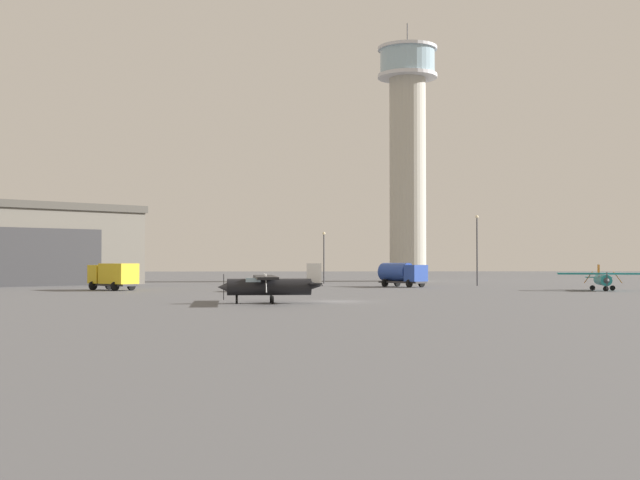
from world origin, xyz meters
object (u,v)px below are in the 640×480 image
object	(u,v)px
control_tower	(408,148)
light_post_east	(324,252)
car_silver	(251,285)
airplane_black	(270,285)
light_post_west	(477,244)
truck_box_yellow	(113,275)
truck_fuel_tanker_blue	(402,273)
airplane_teal	(603,278)

from	to	relation	value
control_tower	light_post_east	size ratio (longest dim) A/B	5.68
control_tower	car_silver	size ratio (longest dim) A/B	8.81
airplane_black	light_post_east	size ratio (longest dim) A/B	1.39
car_silver	airplane_black	bearing A→B (deg)	23.03
car_silver	light_post_west	size ratio (longest dim) A/B	0.52
light_post_east	truck_box_yellow	bearing A→B (deg)	-132.47
light_post_west	light_post_east	size ratio (longest dim) A/B	1.24
light_post_west	truck_fuel_tanker_blue	bearing A→B (deg)	-157.35
control_tower	car_silver	xyz separation A→B (m)	(-23.91, -46.86, -21.13)
light_post_east	airplane_black	bearing A→B (deg)	-96.93
truck_fuel_tanker_blue	car_silver	distance (m)	23.81
truck_box_yellow	airplane_black	bearing A→B (deg)	163.88
light_post_west	truck_box_yellow	bearing A→B (deg)	-161.32
airplane_teal	truck_box_yellow	size ratio (longest dim) A/B	1.55
control_tower	truck_box_yellow	xyz separation A→B (m)	(-39.47, -42.42, -20.16)
truck_box_yellow	light_post_west	xyz separation A→B (m)	(44.57, 15.07, 3.80)
car_silver	light_post_west	world-z (taller)	light_post_west
car_silver	truck_box_yellow	bearing A→B (deg)	-88.20
truck_box_yellow	car_silver	bearing A→B (deg)	-152.88
airplane_black	car_silver	size ratio (longest dim) A/B	2.16
car_silver	light_post_east	size ratio (longest dim) A/B	0.64
airplane_black	light_post_west	world-z (taller)	light_post_west
truck_box_yellow	car_silver	xyz separation A→B (m)	(15.56, -4.44, -0.97)
truck_fuel_tanker_blue	truck_box_yellow	bearing A→B (deg)	-112.21
control_tower	airplane_black	world-z (taller)	control_tower
control_tower	airplane_black	xyz separation A→B (m)	(-21.53, -72.47, -20.43)
control_tower	truck_box_yellow	world-z (taller)	control_tower
airplane_black	light_post_west	xyz separation A→B (m)	(26.63, 45.13, 4.07)
light_post_east	control_tower	bearing A→B (deg)	46.24
airplane_teal	truck_fuel_tanker_blue	world-z (taller)	truck_fuel_tanker_blue
truck_box_yellow	truck_fuel_tanker_blue	world-z (taller)	truck_fuel_tanker_blue
light_post_east	truck_fuel_tanker_blue	bearing A→B (deg)	-61.37
airplane_black	car_silver	distance (m)	25.74
car_silver	light_post_east	xyz separation A→B (m)	(9.35, 31.65, 3.81)
truck_box_yellow	control_tower	bearing A→B (deg)	-89.90
truck_fuel_tanker_blue	light_post_east	xyz separation A→B (m)	(-9.05, 16.57, 2.84)
light_post_east	car_silver	bearing A→B (deg)	-106.46
truck_box_yellow	light_post_east	xyz separation A→B (m)	(24.91, 27.22, 2.84)
airplane_teal	car_silver	bearing A→B (deg)	-75.25
truck_box_yellow	car_silver	distance (m)	16.21
truck_box_yellow	light_post_east	bearing A→B (deg)	-89.43
airplane_teal	truck_fuel_tanker_blue	xyz separation A→B (m)	(-20.27, 14.16, 0.37)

